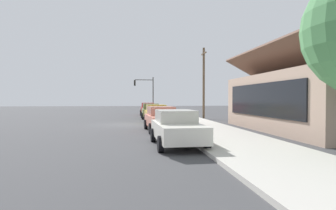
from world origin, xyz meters
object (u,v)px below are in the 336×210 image
object	(u,v)px
car_cherry	(148,109)
car_ivory	(177,128)
car_coral	(162,119)
traffic_light_main	(146,89)
fire_hydrant_red	(166,114)
car_olive	(151,111)
utility_pole_wooden	(204,82)
car_mustard	(156,114)

from	to	relation	value
car_cherry	car_ivory	size ratio (longest dim) A/B	0.94
car_cherry	car_ivory	bearing A→B (deg)	1.04
car_coral	traffic_light_main	bearing A→B (deg)	176.92
fire_hydrant_red	car_cherry	bearing A→B (deg)	-166.47
car_olive	fire_hydrant_red	distance (m)	1.61
car_coral	utility_pole_wooden	bearing A→B (deg)	149.62
traffic_light_main	fire_hydrant_red	xyz separation A→B (m)	(10.47, 1.66, -2.99)
car_coral	car_ivory	bearing A→B (deg)	-2.38
car_olive	car_mustard	world-z (taller)	same
car_mustard	car_cherry	bearing A→B (deg)	178.34
car_coral	car_ivory	world-z (taller)	same
car_olive	car_ivory	world-z (taller)	same
car_cherry	car_coral	distance (m)	18.05
traffic_light_main	car_olive	bearing A→B (deg)	0.65
car_cherry	car_coral	bearing A→B (deg)	0.81
car_cherry	car_coral	size ratio (longest dim) A/B	0.92
car_coral	fire_hydrant_red	bearing A→B (deg)	168.94
car_cherry	car_coral	xyz separation A→B (m)	(18.05, 0.01, 0.00)
utility_pole_wooden	car_ivory	bearing A→B (deg)	-18.07
car_mustard	car_ivory	size ratio (longest dim) A/B	0.96
car_mustard	car_coral	size ratio (longest dim) A/B	0.93
car_olive	car_ivory	size ratio (longest dim) A/B	0.96
car_olive	traffic_light_main	bearing A→B (deg)	-179.66
car_ivory	car_olive	bearing A→B (deg)	178.20
car_mustard	car_coral	xyz separation A→B (m)	(6.15, -0.15, 0.00)
car_coral	car_cherry	bearing A→B (deg)	176.69
car_mustard	traffic_light_main	distance (m)	16.07
car_ivory	car_coral	bearing A→B (deg)	178.89
fire_hydrant_red	car_ivory	bearing A→B (deg)	-4.83
car_olive	utility_pole_wooden	size ratio (longest dim) A/B	0.59
car_coral	utility_pole_wooden	xyz separation A→B (m)	(-10.90, 5.56, 3.11)
traffic_light_main	car_cherry	bearing A→B (deg)	1.29
fire_hydrant_red	utility_pole_wooden	bearing A→B (deg)	81.17
car_olive	car_coral	world-z (taller)	same
car_coral	car_ivory	distance (m)	5.86
car_cherry	utility_pole_wooden	world-z (taller)	utility_pole_wooden
car_ivory	utility_pole_wooden	xyz separation A→B (m)	(-16.76, 5.47, 3.11)
car_cherry	traffic_light_main	xyz separation A→B (m)	(-3.94, -0.09, 2.68)
car_cherry	fire_hydrant_red	xyz separation A→B (m)	(6.53, 1.57, -0.32)
car_coral	car_ivory	size ratio (longest dim) A/B	1.03
utility_pole_wooden	fire_hydrant_red	world-z (taller)	utility_pole_wooden
car_ivory	traffic_light_main	distance (m)	27.98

